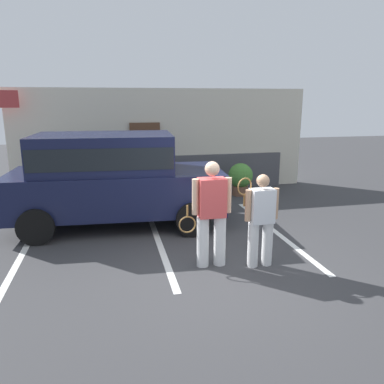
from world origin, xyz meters
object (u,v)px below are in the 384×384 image
parked_suv (112,175)px  tennis_player_woman (261,219)px  tennis_player_man (211,213)px  potted_plant_by_porch (240,178)px

parked_suv → tennis_player_woman: 3.63m
parked_suv → tennis_player_woman: size_ratio=2.96×
tennis_player_man → tennis_player_woman: (0.81, -0.19, -0.10)m
parked_suv → tennis_player_man: bearing=-54.3°
potted_plant_by_porch → parked_suv: bearing=-151.7°
parked_suv → tennis_player_woman: (2.38, -2.71, -0.31)m
parked_suv → tennis_player_man: size_ratio=2.62×
parked_suv → potted_plant_by_porch: bearing=32.0°
parked_suv → tennis_player_woman: parked_suv is taller
parked_suv → potted_plant_by_porch: parked_suv is taller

